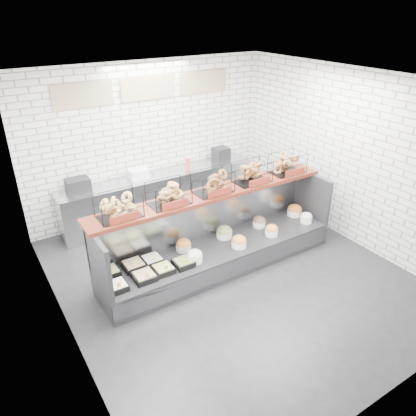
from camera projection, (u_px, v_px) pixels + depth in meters
ground at (230, 275)px, 6.50m from camera, size 5.50×5.50×0.00m
room_shell at (210, 141)px, 6.02m from camera, size 5.02×5.51×3.01m
display_case at (218, 248)px, 6.60m from camera, size 4.00×0.90×1.20m
bagel_shelf at (213, 184)px, 6.26m from camera, size 4.10×0.50×0.40m
prep_counter at (161, 194)px, 8.11m from camera, size 4.00×0.60×1.20m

